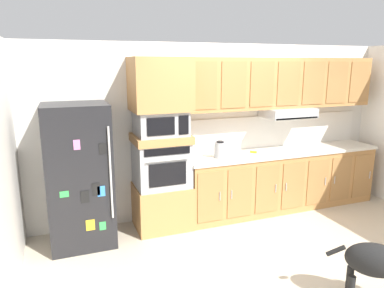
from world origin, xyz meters
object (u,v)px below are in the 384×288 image
(refrigerator, at_px, (79,175))
(electric_kettle, at_px, (220,150))
(microwave, at_px, (161,123))
(built_in_oven, at_px, (161,164))
(screwdriver, at_px, (254,152))

(refrigerator, distance_m, electric_kettle, 1.91)
(refrigerator, relative_size, microwave, 2.73)
(built_in_oven, xyz_separation_m, microwave, (0.00, -0.00, 0.56))
(built_in_oven, distance_m, screwdriver, 1.43)
(microwave, bearing_deg, screwdriver, 1.53)
(microwave, bearing_deg, built_in_oven, 179.23)
(built_in_oven, relative_size, electric_kettle, 2.92)
(screwdriver, bearing_deg, built_in_oven, -178.47)
(built_in_oven, bearing_deg, microwave, -0.77)
(refrigerator, bearing_deg, screwdriver, 2.43)
(electric_kettle, bearing_deg, microwave, 176.78)
(refrigerator, xyz_separation_m, built_in_oven, (1.06, 0.07, 0.02))
(microwave, height_order, electric_kettle, microwave)
(electric_kettle, bearing_deg, built_in_oven, 176.78)
(refrigerator, distance_m, microwave, 1.21)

